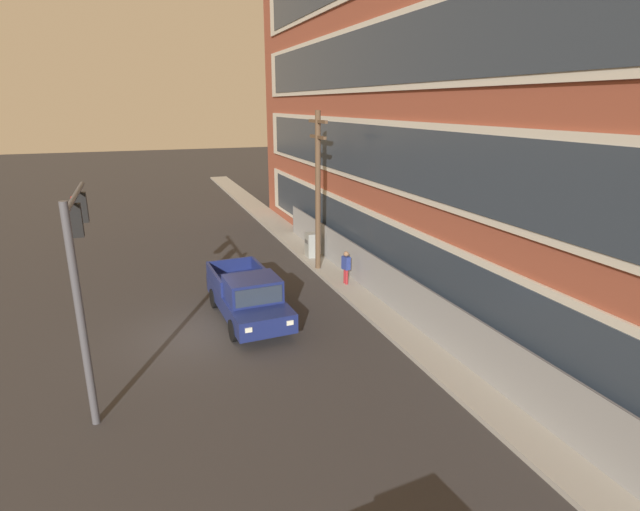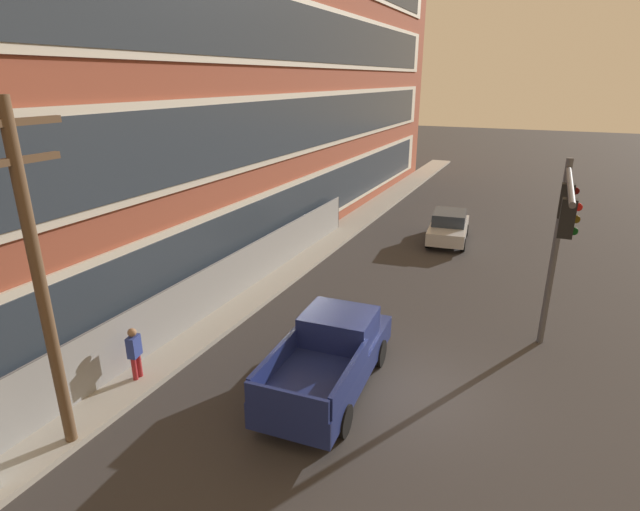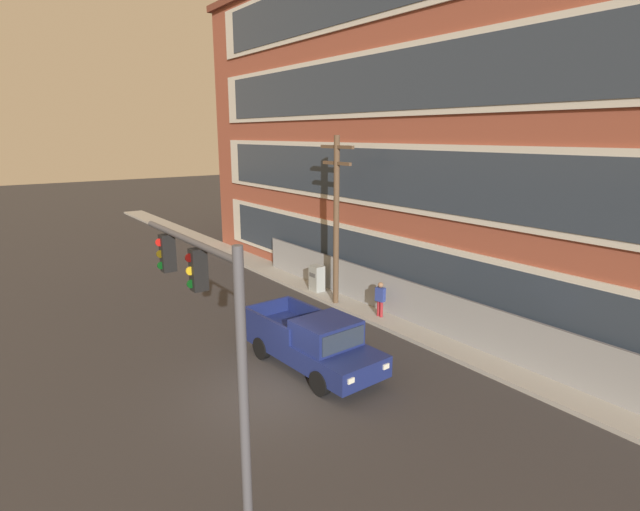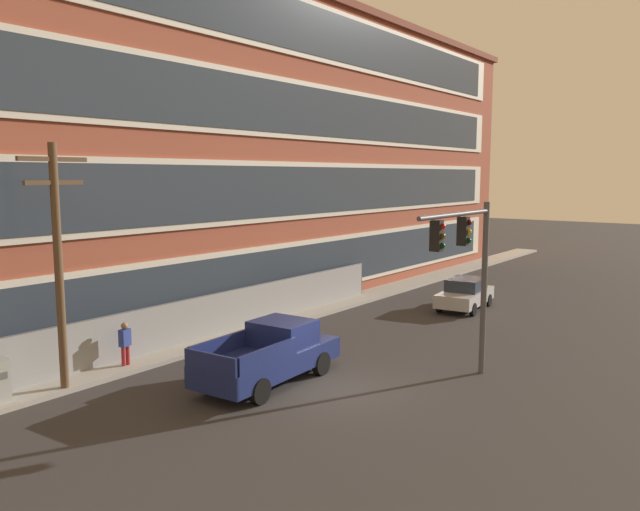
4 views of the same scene
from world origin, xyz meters
name	(u,v)px [view 4 (image 4 of 4)]	position (x,y,z in m)	size (l,w,h in m)	color
ground_plane	(340,390)	(0.00, 0.00, 0.00)	(160.00, 160.00, 0.00)	#333030
sidewalk_building_side	(183,349)	(0.00, 7.46, 0.08)	(80.00, 1.80, 0.16)	#9E9B93
brick_mill_building	(189,151)	(6.07, 13.66, 7.98)	(54.17, 11.20, 15.94)	brown
chain_link_fence	(182,323)	(0.30, 7.83, 0.97)	(26.05, 0.06, 1.91)	gray
traffic_signal_mast	(468,258)	(2.94, -2.93, 4.16)	(4.91, 0.43, 5.90)	#4C4C51
pickup_truck_navy	(271,354)	(-0.71, 2.28, 0.93)	(5.66, 2.40, 1.94)	navy
sedan_silver	(465,293)	(13.73, 1.83, 0.80)	(4.39, 2.24, 1.56)	#B2B5BA
utility_pole_near_corner	(58,257)	(-5.35, 6.81, 4.29)	(2.20, 0.26, 7.76)	brown
pedestrian_near_cabinet	(125,343)	(-2.78, 7.23, 0.97)	(0.44, 0.32, 1.69)	maroon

